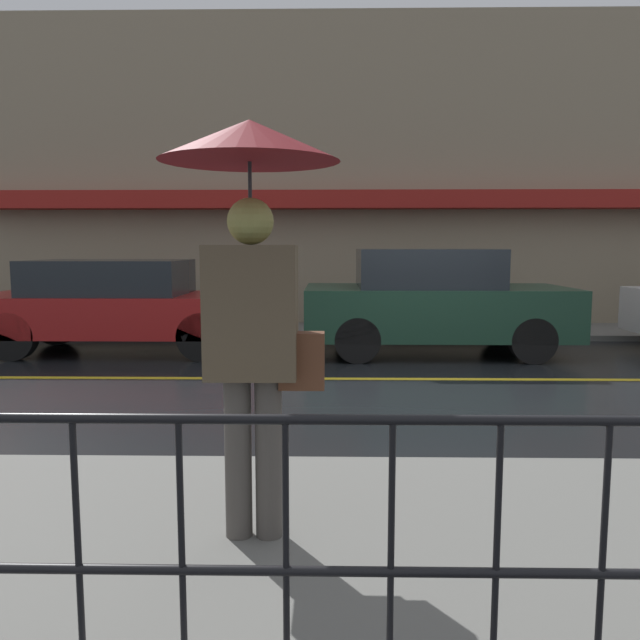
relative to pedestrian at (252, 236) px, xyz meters
name	(u,v)px	position (x,y,z in m)	size (l,w,h in m)	color
ground_plane	(434,379)	(1.71, 4.53, -1.72)	(80.00, 80.00, 0.00)	black
sidewalk_near	(576,553)	(1.71, -0.07, -1.67)	(28.00, 2.72, 0.10)	slate
sidewalk_far	(398,331)	(1.71, 8.72, -1.67)	(28.00, 1.88, 0.10)	slate
lane_marking	(434,379)	(1.71, 4.53, -1.72)	(25.20, 0.12, 0.01)	gold
building_storefront	(395,175)	(1.71, 9.78, 1.41)	(28.00, 0.85, 6.33)	gray
pedestrian	(252,236)	(0.00, 0.00, 0.00)	(0.93, 0.93, 2.20)	#4C4742
car_red	(120,305)	(-2.93, 6.50, -0.97)	(4.51, 1.73, 1.46)	maroon
car_dark_green	(433,301)	(2.00, 6.50, -0.90)	(4.05, 1.93, 1.63)	#193828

